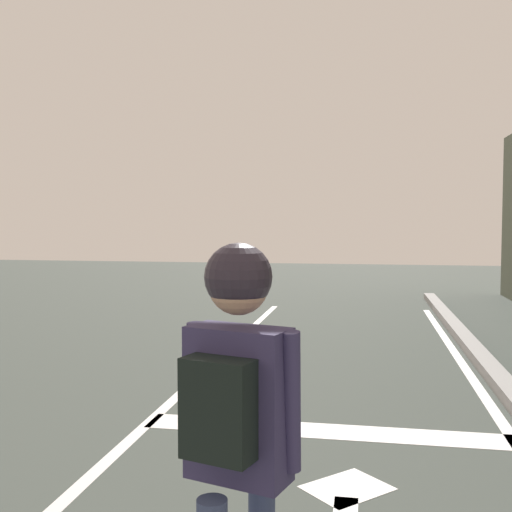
% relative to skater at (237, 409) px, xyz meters
% --- Properties ---
extents(stop_bar, '(3.40, 0.40, 0.01)m').
position_rel_skater_xyz_m(stop_bar, '(0.18, 3.20, -1.18)').
color(stop_bar, silver).
rests_on(stop_bar, ground).
extents(lane_arrow_head, '(0.71, 0.71, 0.01)m').
position_rel_skater_xyz_m(lane_arrow_head, '(0.35, 2.06, -1.18)').
color(lane_arrow_head, silver).
rests_on(lane_arrow_head, ground).
extents(skater, '(0.46, 0.63, 1.71)m').
position_rel_skater_xyz_m(skater, '(0.00, 0.00, 0.00)').
color(skater, '#364267').
rests_on(skater, skateboard).
extents(traffic_signal_mast, '(4.06, 0.34, 5.49)m').
position_rel_skater_xyz_m(traffic_signal_mast, '(1.65, 4.70, 2.53)').
color(traffic_signal_mast, '#546267').
rests_on(traffic_signal_mast, ground).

